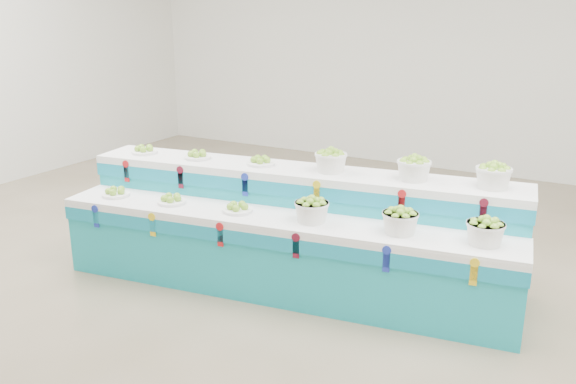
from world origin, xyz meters
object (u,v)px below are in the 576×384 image
object	(u,v)px
basket_lower_left	(312,210)
plate_upper_mid	(197,154)
display_stand	(288,230)
basket_upper_right	(493,176)

from	to	relation	value
basket_lower_left	plate_upper_mid	world-z (taller)	plate_upper_mid
display_stand	basket_upper_right	bearing A→B (deg)	8.53
display_stand	basket_upper_right	distance (m)	1.81
display_stand	basket_upper_right	xyz separation A→B (m)	(1.63, 0.49, 0.61)
basket_lower_left	basket_upper_right	distance (m)	1.49
display_stand	plate_upper_mid	bearing A→B (deg)	166.34
basket_lower_left	plate_upper_mid	distance (m)	1.46
basket_lower_left	basket_upper_right	bearing A→B (deg)	28.23
plate_upper_mid	basket_upper_right	bearing A→B (deg)	8.06
plate_upper_mid	basket_lower_left	bearing A→B (deg)	-12.47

